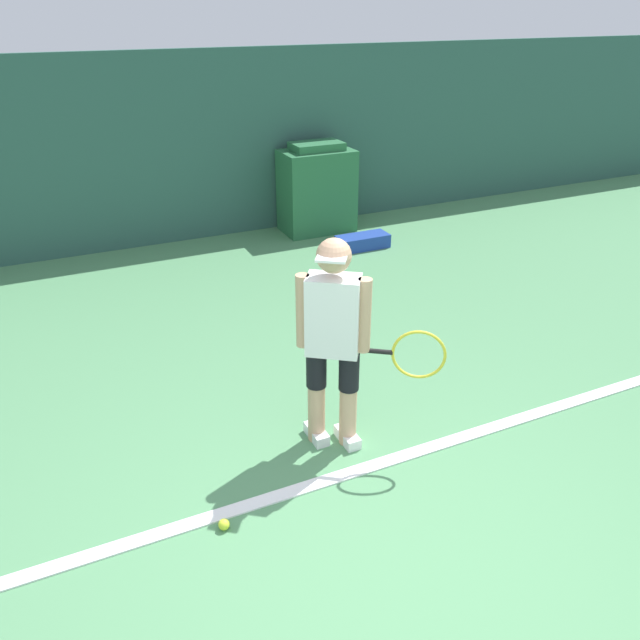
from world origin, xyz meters
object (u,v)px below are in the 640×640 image
tennis_player (336,338)px  tennis_ball (224,524)px  equipment_bag (363,242)px  covered_chair (317,189)px

tennis_player → tennis_ball: tennis_player is taller
tennis_player → equipment_bag: (2.01, 3.31, -0.74)m
tennis_player → tennis_ball: (-0.95, -0.48, -0.79)m
covered_chair → equipment_bag: 1.02m
tennis_player → tennis_ball: size_ratio=22.10×
tennis_player → covered_chair: bearing=101.5°
tennis_player → equipment_bag: bearing=93.2°
tennis_ball → equipment_bag: 4.81m
tennis_ball → equipment_bag: (2.96, 3.79, 0.05)m
tennis_player → equipment_bag: tennis_player is taller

